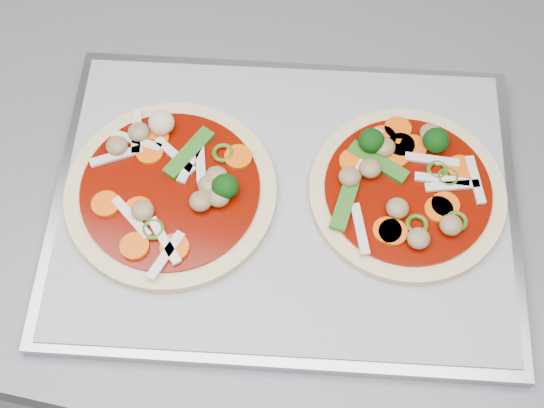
# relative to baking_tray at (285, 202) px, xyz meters

# --- Properties ---
(baking_tray) EXTENTS (0.46, 0.37, 0.01)m
(baking_tray) POSITION_rel_baking_tray_xyz_m (0.00, 0.00, 0.00)
(baking_tray) COLOR #929398
(baking_tray) RESTS_ON countertop
(parchment) EXTENTS (0.44, 0.35, 0.00)m
(parchment) POSITION_rel_baking_tray_xyz_m (0.00, 0.00, 0.01)
(parchment) COLOR #9B9BA0
(parchment) RESTS_ON baking_tray
(pizza_left) EXTENTS (0.24, 0.24, 0.03)m
(pizza_left) POSITION_rel_baking_tray_xyz_m (-0.10, -0.02, 0.02)
(pizza_left) COLOR #DDBF82
(pizza_left) RESTS_ON parchment
(pizza_right) EXTENTS (0.18, 0.18, 0.03)m
(pizza_right) POSITION_rel_baking_tray_xyz_m (0.10, 0.03, 0.02)
(pizza_right) COLOR #DDBF82
(pizza_right) RESTS_ON parchment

